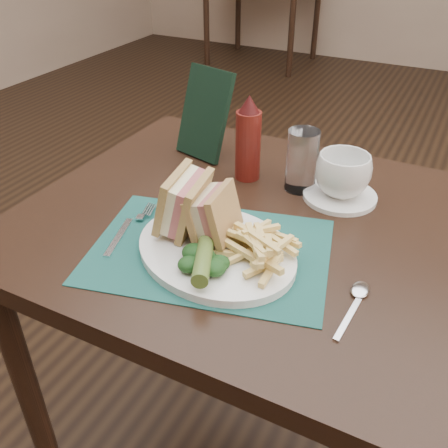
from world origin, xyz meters
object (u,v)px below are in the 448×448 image
Objects in this scene: coffee_cup at (343,175)px; table_bg_left at (263,18)px; table_main at (251,352)px; sandwich_half_b at (202,211)px; plate at (216,251)px; saucer at (340,196)px; placemat at (210,250)px; ketchup_bottle at (248,138)px; drinking_glass at (302,161)px; check_presenter at (205,114)px; sandwich_half_a at (172,200)px.

table_bg_left is at bearing 115.59° from coffee_cup.
sandwich_half_b is (-0.05, -0.12, 0.44)m from table_main.
plate is 0.07m from sandwich_half_b.
plate is 2.00× the size of saucer.
table_main is 0.40m from placemat.
table_main is 4.84× the size of ketchup_bottle.
check_presenter is (-0.26, 0.06, 0.04)m from drinking_glass.
plate is at bearing -75.61° from ketchup_bottle.
check_presenter is at bearing 100.31° from sandwich_half_a.
sandwich_half_b is at bearing -122.96° from saucer.
table_bg_left is at bearing 107.10° from sandwich_half_b.
ketchup_bottle is (-0.07, 0.29, 0.08)m from plate.
plate is (0.02, -0.01, 0.01)m from placemat.
drinking_glass reaches higher than plate.
sandwich_half_b is 0.87× the size of coffee_cup.
plate is 2.31× the size of drinking_glass.
table_bg_left is 4.84× the size of ketchup_bottle.
placemat is at bearing -78.25° from ketchup_bottle.
sandwich_half_b is at bearing -82.41° from ketchup_bottle.
sandwich_half_a is 0.27m from ketchup_bottle.
placemat is 0.41m from check_presenter.
ketchup_bottle reaches higher than saucer.
table_main is 2.20× the size of placemat.
ketchup_bottle is at bearing 93.05° from sandwich_half_b.
table_main is at bearing 37.74° from sandwich_half_a.
coffee_cup is at bearing 52.49° from sandwich_half_b.
drinking_glass is at bearing 100.81° from plate.
coffee_cup is (0.15, 0.28, 0.05)m from placemat.
sandwich_half_a is at bearing -118.38° from drinking_glass.
sandwich_half_a is 0.61× the size of ketchup_bottle.
sandwich_half_b is 0.47× the size of check_presenter.
ketchup_bottle reaches higher than placemat.
drinking_glass reaches higher than saucer.
table_main is 1.00× the size of table_bg_left.
table_bg_left is 7.96× the size of sandwich_half_a.
coffee_cup is at bearing 62.10° from placemat.
plate reaches higher than table_main.
check_presenter is at bearing -69.03° from table_bg_left.
check_presenter is (-0.35, 0.06, 0.05)m from coffee_cup.
table_main is 0.48m from sandwich_half_a.
sandwich_half_b is 0.37m from check_presenter.
saucer reaches higher than table_main.
drinking_glass is at bearing 179.09° from coffee_cup.
check_presenter is at bearing 120.03° from placemat.
coffee_cup is at bearing 4.27° from check_presenter.
saucer is at bearing 0.00° from coffee_cup.
table_main is at bearing -66.98° from table_bg_left.
ketchup_bottle reaches higher than plate.
plate is 0.31m from ketchup_bottle.
coffee_cup reaches higher than placemat.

